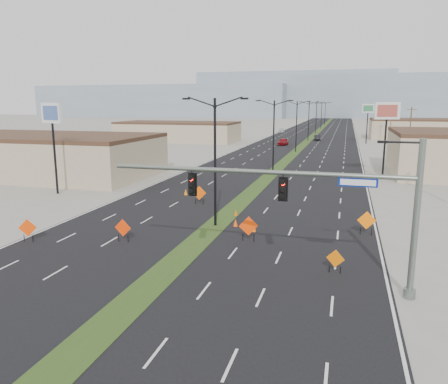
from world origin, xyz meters
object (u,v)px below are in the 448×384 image
(streetlight_0, at_px, (215,158))
(streetlight_6, at_px, (325,113))
(streetlight_1, at_px, (274,134))
(car_mid, at_px, (317,138))
(construction_sign_2, at_px, (199,194))
(construction_sign_1, at_px, (123,229))
(pole_sign_east_far, at_px, (368,111))
(streetlight_4, at_px, (316,117))
(streetlight_5, at_px, (321,114))
(streetlight_2, at_px, (296,125))
(construction_sign_0, at_px, (28,229))
(cone_1, at_px, (236,213))
(construction_sign_3, at_px, (249,227))
(pole_sign_east_near, at_px, (387,117))
(cone_3, at_px, (186,192))
(construction_sign_4, at_px, (335,260))
(pole_sign_west, at_px, (52,120))
(cone_2, at_px, (254,228))
(construction_sign_5, at_px, (367,221))
(signal_mast, at_px, (319,200))
(cone_0, at_px, (235,223))
(car_far, at_px, (281,131))
(streetlight_3, at_px, (309,120))

(streetlight_0, distance_m, streetlight_6, 168.00)
(streetlight_1, bearing_deg, car_mid, 87.75)
(construction_sign_2, bearing_deg, construction_sign_1, -105.40)
(car_mid, relative_size, pole_sign_east_far, 0.45)
(streetlight_4, xyz_separation_m, streetlight_5, (0.00, 28.00, 0.00))
(streetlight_2, xyz_separation_m, construction_sign_0, (-11.50, -63.54, -4.43))
(streetlight_2, distance_m, cone_1, 52.81)
(construction_sign_1, bearing_deg, construction_sign_3, 18.49)
(pole_sign_east_near, bearing_deg, construction_sign_2, -148.93)
(cone_1, bearing_deg, cone_3, 135.82)
(streetlight_1, distance_m, car_mid, 57.91)
(construction_sign_4, xyz_separation_m, pole_sign_east_far, (4.82, 86.55, 6.89))
(construction_sign_0, bearing_deg, construction_sign_1, -6.79)
(streetlight_6, xyz_separation_m, pole_sign_east_far, (14.32, -89.08, 2.29))
(construction_sign_3, bearing_deg, pole_sign_west, 131.72)
(construction_sign_1, relative_size, construction_sign_2, 0.92)
(pole_sign_west, bearing_deg, cone_2, 0.10)
(streetlight_1, height_order, construction_sign_5, streetlight_1)
(streetlight_0, relative_size, streetlight_6, 1.00)
(construction_sign_3, bearing_deg, construction_sign_5, 1.67)
(signal_mast, xyz_separation_m, car_mid, (-6.29, 95.68, -4.09))
(streetlight_2, distance_m, pole_sign_west, 52.54)
(cone_0, bearing_deg, streetlight_4, 90.82)
(cone_0, bearing_deg, construction_sign_3, -62.39)
(construction_sign_4, bearing_deg, streetlight_2, 112.32)
(construction_sign_1, distance_m, construction_sign_3, 8.84)
(construction_sign_2, bearing_deg, construction_sign_4, -56.71)
(cone_3, relative_size, pole_sign_west, 0.07)
(construction_sign_3, distance_m, pole_sign_west, 26.81)
(car_mid, bearing_deg, streetlight_1, -99.00)
(streetlight_6, height_order, pole_sign_east_near, streetlight_6)
(car_far, bearing_deg, construction_sign_5, -85.58)
(construction_sign_3, xyz_separation_m, construction_sign_5, (8.07, 3.83, -0.00))
(streetlight_0, distance_m, car_mid, 85.84)
(construction_sign_3, height_order, cone_1, construction_sign_3)
(streetlight_6, distance_m, construction_sign_3, 171.33)
(construction_sign_0, distance_m, construction_sign_1, 6.70)
(streetlight_2, bearing_deg, car_mid, 85.63)
(construction_sign_2, bearing_deg, cone_2, -56.47)
(streetlight_1, distance_m, cone_3, 19.30)
(streetlight_2, height_order, construction_sign_3, streetlight_2)
(construction_sign_4, bearing_deg, streetlight_3, 109.75)
(car_far, height_order, construction_sign_5, construction_sign_5)
(streetlight_2, bearing_deg, construction_sign_4, -81.51)
(construction_sign_4, distance_m, cone_3, 24.21)
(construction_sign_3, bearing_deg, construction_sign_1, 172.73)
(construction_sign_5, bearing_deg, streetlight_3, 91.46)
(streetlight_2, xyz_separation_m, construction_sign_1, (-5.05, -61.74, -4.44))
(construction_sign_5, height_order, cone_1, construction_sign_5)
(streetlight_1, height_order, construction_sign_3, streetlight_1)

